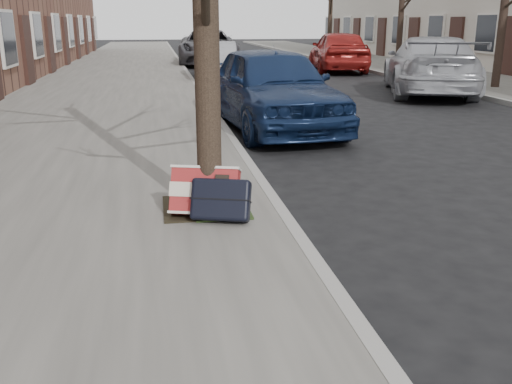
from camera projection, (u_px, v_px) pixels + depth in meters
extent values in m
plane|color=black|center=(444.00, 250.00, 5.04)|extent=(120.00, 120.00, 0.00)
cube|color=gray|center=(116.00, 81.00, 18.56)|extent=(5.00, 70.00, 0.12)
cube|color=slate|center=(444.00, 75.00, 20.45)|extent=(4.00, 70.00, 0.12)
cube|color=black|center=(205.00, 207.00, 5.80)|extent=(0.85, 0.85, 0.02)
cube|color=maroon|center=(205.00, 192.00, 5.48)|extent=(0.72, 0.53, 0.50)
cube|color=black|center=(221.00, 199.00, 5.35)|extent=(0.62, 0.47, 0.43)
imported|color=#112144|center=(272.00, 88.00, 10.45)|extent=(2.23, 4.65, 1.53)
imported|color=#9EA0A6|center=(216.00, 61.00, 19.36)|extent=(1.60, 3.90, 1.26)
imported|color=#3F3E43|center=(208.00, 47.00, 25.97)|extent=(2.98, 5.79, 1.56)
imported|color=#A3A5AB|center=(430.00, 66.00, 15.50)|extent=(3.75, 5.76, 1.55)
imported|color=maroon|center=(338.00, 51.00, 22.47)|extent=(2.56, 4.96, 1.61)
cylinder|color=black|center=(402.00, 5.00, 22.25)|extent=(0.22, 0.22, 4.79)
cylinder|color=black|center=(331.00, 4.00, 31.08)|extent=(0.24, 0.24, 5.38)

